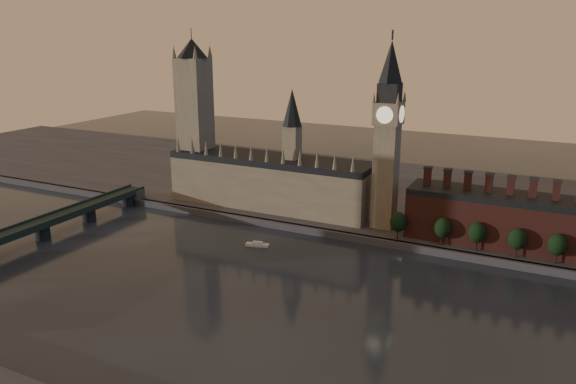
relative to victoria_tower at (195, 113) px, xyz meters
name	(u,v)px	position (x,y,z in m)	size (l,w,h in m)	color
ground	(279,313)	(120.00, -115.00, -59.09)	(900.00, 900.00, 0.00)	black
north_bank	(398,196)	(120.00, 63.04, -57.09)	(900.00, 182.00, 4.00)	#4B4A50
palace_of_westminster	(271,179)	(55.59, -0.09, -37.46)	(130.00, 30.30, 74.00)	gray
victoria_tower	(195,113)	(0.00, 0.00, 0.00)	(24.00, 24.00, 108.00)	gray
big_ben	(388,134)	(130.00, -5.00, -2.26)	(15.00, 15.00, 107.00)	gray
chimney_block	(518,221)	(200.00, -5.00, -41.27)	(110.00, 25.00, 37.00)	brown
embankment_tree_0	(398,222)	(142.86, -21.34, -45.62)	(8.60, 8.60, 14.88)	black
embankment_tree_1	(442,228)	(165.66, -20.04, -45.62)	(8.60, 8.60, 14.88)	black
embankment_tree_2	(477,233)	(182.68, -19.62, -45.62)	(8.60, 8.60, 14.88)	black
embankment_tree_3	(517,239)	(201.46, -20.23, -45.62)	(8.60, 8.60, 14.88)	black
embankment_tree_4	(557,245)	(219.15, -19.93, -45.62)	(8.60, 8.60, 14.88)	black
westminster_bridge	(10,238)	(-35.00, -117.70, -51.65)	(14.00, 200.00, 11.55)	#1C2C27
river_boat	(257,244)	(76.28, -54.83, -58.13)	(12.97, 6.38, 2.50)	silver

